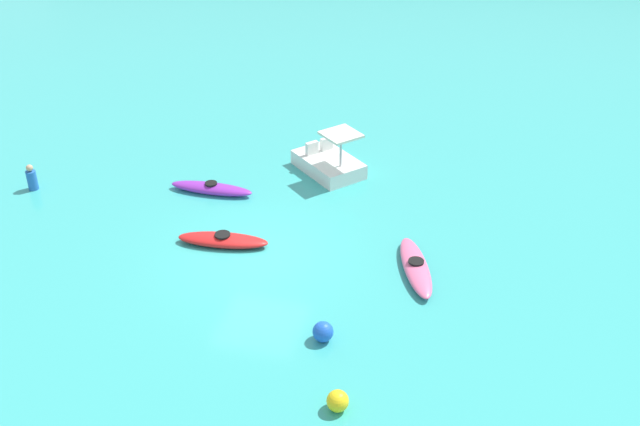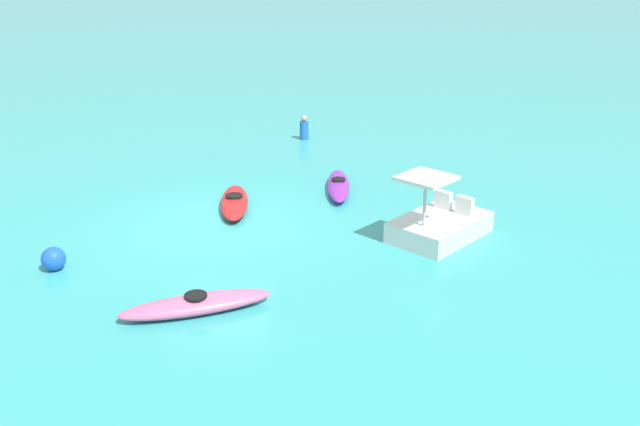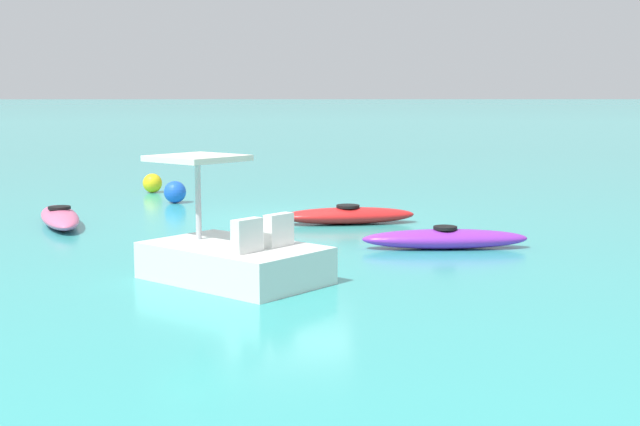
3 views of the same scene
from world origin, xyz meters
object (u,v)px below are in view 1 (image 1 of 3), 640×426
Objects in this scene: buoy_blue at (323,332)px; person_near_shore at (32,178)px; kayak_purple at (211,188)px; buoy_yellow at (338,401)px; kayak_pink at (416,267)px; pedal_boat_white at (329,162)px; kayak_red at (223,240)px.

person_near_shore is (-10.94, 4.86, 0.13)m from buoy_blue.
person_near_shore is at bearing -167.98° from kayak_purple.
buoy_blue is 1.04× the size of buoy_yellow.
buoy_blue is 2.29m from buoy_yellow.
person_near_shore reaches higher than kayak_pink.
pedal_boat_white is 5.68× the size of buoy_yellow.
kayak_red is 3.07× the size of person_near_shore.
pedal_boat_white is 8.67m from buoy_blue.
buoy_blue is at bearing -40.99° from kayak_red.
buoy_blue is (3.81, -3.32, 0.09)m from kayak_red.
kayak_purple is 0.98× the size of pedal_boat_white.
buoy_yellow is at bearing -53.27° from kayak_purple.
kayak_purple is 0.94× the size of kayak_pink.
pedal_boat_white is (1.86, 5.13, 0.17)m from kayak_red.
kayak_purple is 5.58× the size of buoy_yellow.
pedal_boat_white is at bearing 35.72° from kayak_purple.
buoy_yellow is 0.56× the size of person_near_shore.
buoy_blue is 11.98m from person_near_shore.
person_near_shore reaches higher than kayak_purple.
kayak_red is 7.30m from person_near_shore.
pedal_boat_white reaches higher than kayak_pink.
pedal_boat_white is 5.44× the size of buoy_blue.
buoy_blue is at bearing -77.00° from pedal_boat_white.
kayak_red is 7.18m from buoy_yellow.
kayak_purple and kayak_pink have the same top height.
kayak_pink is at bearing -53.88° from pedal_boat_white.
kayak_purple is 3.12× the size of person_near_shore.
pedal_boat_white is 3.17× the size of person_near_shore.
person_near_shore is (-5.69, -1.21, 0.22)m from kayak_purple.
person_near_shore reaches higher than kayak_red.
pedal_boat_white reaches higher than buoy_blue.
buoy_blue is (1.95, -8.45, -0.08)m from pedal_boat_white.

